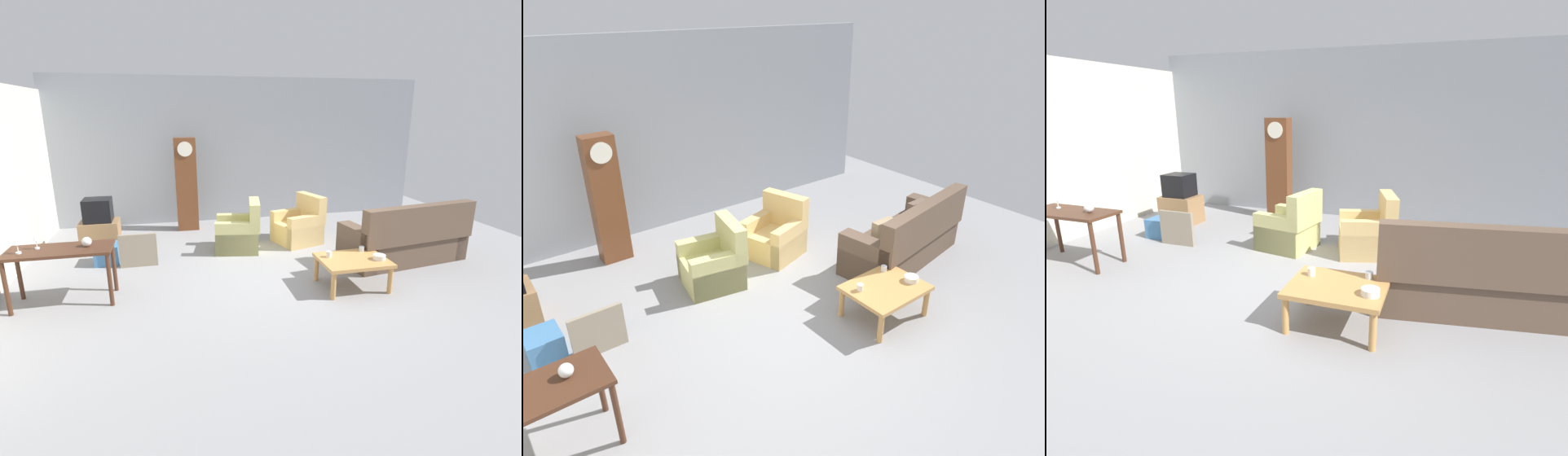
{
  "view_description": "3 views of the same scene",
  "coord_description": "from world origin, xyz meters",
  "views": [
    {
      "loc": [
        -1.73,
        -5.54,
        2.46
      ],
      "look_at": [
        -0.34,
        0.42,
        0.66
      ],
      "focal_mm": 27.29,
      "sensor_mm": 36.0,
      "label": 1
    },
    {
      "loc": [
        -3.24,
        -3.74,
        3.66
      ],
      "look_at": [
        0.22,
        0.7,
        0.88
      ],
      "focal_mm": 32.35,
      "sensor_mm": 36.0,
      "label": 2
    },
    {
      "loc": [
        1.67,
        -4.09,
        2.1
      ],
      "look_at": [
        0.09,
        0.35,
        0.67
      ],
      "focal_mm": 27.03,
      "sensor_mm": 36.0,
      "label": 3
    }
  ],
  "objects": [
    {
      "name": "cup_blue_rimmed",
      "position": [
        1.03,
        -0.39,
        0.47
      ],
      "size": [
        0.08,
        0.08,
        0.07
      ],
      "primitive_type": "cylinder",
      "color": "silver",
      "rests_on": "coffee_table_wood"
    },
    {
      "name": "armchair_olive_far",
      "position": [
        0.67,
        1.49,
        0.31
      ],
      "size": [
        0.98,
        0.96,
        0.92
      ],
      "color": "#DEB873",
      "rests_on": "ground_plane"
    },
    {
      "name": "pegboard_wall_left",
      "position": [
        -4.2,
        0.4,
        1.44
      ],
      "size": [
        0.12,
        6.4,
        2.88
      ],
      "primitive_type": "cube",
      "color": "beige",
      "rests_on": "ground_plane"
    },
    {
      "name": "bowl_white_stacked",
      "position": [
        1.12,
        -0.77,
        0.47
      ],
      "size": [
        0.18,
        0.18,
        0.07
      ],
      "primitive_type": "cylinder",
      "color": "white",
      "rests_on": "coffee_table_wood"
    },
    {
      "name": "framed_picture_leaning",
      "position": [
        -2.3,
        0.86,
        0.28
      ],
      "size": [
        0.6,
        0.05,
        0.55
      ],
      "primitive_type": "cube",
      "color": "gray",
      "rests_on": "ground_plane"
    },
    {
      "name": "cup_white_porcelain",
      "position": [
        0.45,
        -0.52,
        0.48
      ],
      "size": [
        0.08,
        0.08,
        0.09
      ],
      "primitive_type": "cylinder",
      "color": "white",
      "rests_on": "coffee_table_wood"
    },
    {
      "name": "grandfather_clock",
      "position": [
        -1.38,
        2.89,
        0.98
      ],
      "size": [
        0.44,
        0.3,
        1.95
      ],
      "color": "brown",
      "rests_on": "ground_plane"
    },
    {
      "name": "storage_box_blue",
      "position": [
        -2.82,
        1.15,
        0.16
      ],
      "size": [
        0.38,
        0.42,
        0.33
      ],
      "primitive_type": "cube",
      "color": "teal",
      "rests_on": "ground_plane"
    },
    {
      "name": "couch_floral",
      "position": [
        2.09,
        0.11,
        0.35
      ],
      "size": [
        2.21,
        1.18,
        1.04
      ],
      "color": "brown",
      "rests_on": "ground_plane"
    },
    {
      "name": "garage_door_wall",
      "position": [
        0.0,
        3.6,
        1.6
      ],
      "size": [
        8.4,
        0.16,
        3.2
      ],
      "primitive_type": "cube",
      "color": "gray",
      "rests_on": "ground_plane"
    },
    {
      "name": "wine_glass_mid",
      "position": [
        -3.45,
        -0.19,
        0.89
      ],
      "size": [
        0.06,
        0.06,
        0.21
      ],
      "color": "silver",
      "rests_on": "console_table_dark"
    },
    {
      "name": "ground_plane",
      "position": [
        0.0,
        0.0,
        0.0
      ],
      "size": [
        10.4,
        10.4,
        0.0
      ],
      "primitive_type": "plane",
      "color": "gray"
    },
    {
      "name": "armchair_olive_near",
      "position": [
        -0.53,
        1.32,
        0.31
      ],
      "size": [
        0.91,
        0.89,
        0.92
      ],
      "color": "#CCC67A",
      "rests_on": "ground_plane"
    },
    {
      "name": "tv_crt",
      "position": [
        -3.04,
        1.98,
        0.73
      ],
      "size": [
        0.48,
        0.44,
        0.42
      ],
      "primitive_type": "cube",
      "color": "black",
      "rests_on": "tv_stand_cabinet"
    },
    {
      "name": "glass_dome_cloche",
      "position": [
        -2.84,
        -0.22,
        0.82
      ],
      "size": [
        0.13,
        0.13,
        0.13
      ],
      "primitive_type": "sphere",
      "color": "silver",
      "rests_on": "console_table_dark"
    },
    {
      "name": "console_table_dark",
      "position": [
        -3.17,
        -0.25,
        0.65
      ],
      "size": [
        1.3,
        0.56,
        0.76
      ],
      "color": "#472819",
      "rests_on": "ground_plane"
    },
    {
      "name": "coffee_table_wood",
      "position": [
        0.77,
        -0.65,
        0.37
      ],
      "size": [
        0.96,
        0.76,
        0.44
      ],
      "color": "tan",
      "rests_on": "ground_plane"
    },
    {
      "name": "tv_stand_cabinet",
      "position": [
        -3.04,
        1.98,
        0.26
      ],
      "size": [
        0.68,
        0.52,
        0.52
      ],
      "primitive_type": "cube",
      "color": "#997047",
      "rests_on": "ground_plane"
    }
  ]
}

